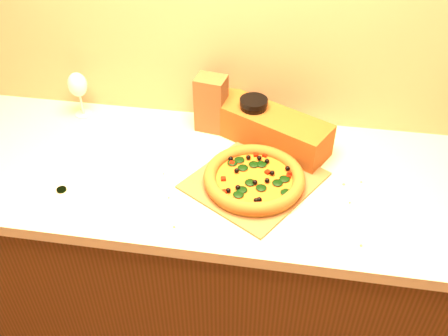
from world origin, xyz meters
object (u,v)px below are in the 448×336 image
(pizza, at_px, (254,178))
(wine_glass, at_px, (78,86))
(dark_jar, at_px, (253,118))
(pizza_peel, at_px, (257,178))

(pizza, bearing_deg, wine_glass, 156.39)
(wine_glass, xyz_separation_m, dark_jar, (0.64, -0.04, -0.05))
(pizza_peel, height_order, wine_glass, wine_glass)
(dark_jar, bearing_deg, pizza_peel, -79.15)
(pizza, height_order, wine_glass, wine_glass)
(dark_jar, bearing_deg, pizza, -82.22)
(pizza_peel, distance_m, pizza, 0.04)
(pizza_peel, relative_size, dark_jar, 3.50)
(pizza, distance_m, dark_jar, 0.26)
(pizza, relative_size, wine_glass, 1.82)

